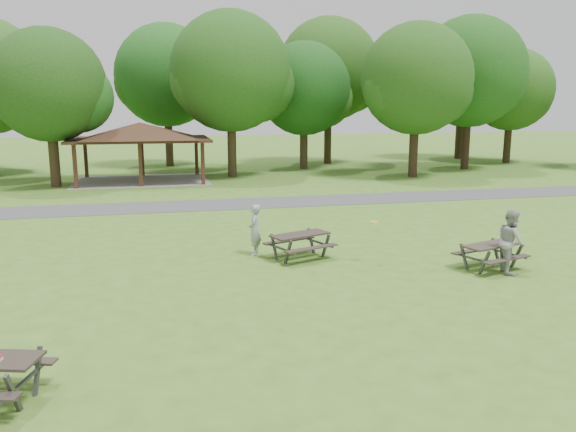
{
  "coord_description": "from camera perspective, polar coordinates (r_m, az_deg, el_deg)",
  "views": [
    {
      "loc": [
        -3.07,
        -13.3,
        4.81
      ],
      "look_at": [
        1.0,
        4.0,
        1.3
      ],
      "focal_mm": 35.0,
      "sensor_mm": 36.0,
      "label": 1
    }
  ],
  "objects": [
    {
      "name": "ground",
      "position": [
        14.47,
        -0.23,
        -8.24
      ],
      "size": [
        160.0,
        160.0,
        0.0
      ],
      "primitive_type": "plane",
      "color": "#457321",
      "rests_on": "ground"
    },
    {
      "name": "asphalt_path",
      "position": [
        27.89,
        -6.72,
        1.18
      ],
      "size": [
        120.0,
        3.2,
        0.02
      ],
      "primitive_type": "cube",
      "color": "#48474A",
      "rests_on": "ground"
    },
    {
      "name": "pavilion",
      "position": [
        37.35,
        -14.79,
        8.13
      ],
      "size": [
        8.6,
        7.01,
        3.76
      ],
      "color": "#3E2116",
      "rests_on": "ground"
    },
    {
      "name": "tree_row_d",
      "position": [
        36.32,
        -23.01,
        11.82
      ],
      "size": [
        6.93,
        6.6,
        9.27
      ],
      "color": "#2E2114",
      "rests_on": "ground"
    },
    {
      "name": "tree_row_e",
      "position": [
        38.73,
        -5.71,
        14.04
      ],
      "size": [
        8.4,
        8.0,
        11.02
      ],
      "color": "#302315",
      "rests_on": "ground"
    },
    {
      "name": "tree_row_f",
      "position": [
        43.3,
        1.75,
        12.53
      ],
      "size": [
        7.35,
        7.0,
        9.55
      ],
      "color": "#302315",
      "rests_on": "ground"
    },
    {
      "name": "tree_row_g",
      "position": [
        39.3,
        13.01,
        13.11
      ],
      "size": [
        7.77,
        7.4,
        10.25
      ],
      "color": "black",
      "rests_on": "ground"
    },
    {
      "name": "tree_row_h",
      "position": [
        45.27,
        18.09,
        13.44
      ],
      "size": [
        8.61,
        8.2,
        11.37
      ],
      "color": "black",
      "rests_on": "ground"
    },
    {
      "name": "tree_row_i",
      "position": [
        51.41,
        21.79,
        11.62
      ],
      "size": [
        7.14,
        6.8,
        9.52
      ],
      "color": "black",
      "rests_on": "ground"
    },
    {
      "name": "tree_deep_b",
      "position": [
        46.39,
        -12.11,
        13.5
      ],
      "size": [
        8.4,
        8.0,
        11.13
      ],
      "color": "#322016",
      "rests_on": "ground"
    },
    {
      "name": "tree_deep_c",
      "position": [
        47.56,
        4.26,
        14.32
      ],
      "size": [
        8.82,
        8.4,
        11.9
      ],
      "color": "black",
      "rests_on": "ground"
    },
    {
      "name": "tree_deep_d",
      "position": [
        54.18,
        17.34,
        13.02
      ],
      "size": [
        8.4,
        8.0,
        11.27
      ],
      "color": "black",
      "rests_on": "ground"
    },
    {
      "name": "picnic_table_middle",
      "position": [
        17.9,
        1.24,
        -2.41
      ],
      "size": [
        2.32,
        2.1,
        0.82
      ],
      "color": "#2D2420",
      "rests_on": "ground"
    },
    {
      "name": "picnic_table_far",
      "position": [
        17.8,
        19.91,
        -3.26
      ],
      "size": [
        2.16,
        1.92,
        0.78
      ],
      "color": "#322A24",
      "rests_on": "ground"
    },
    {
      "name": "frisbee_in_flight",
      "position": [
        17.41,
        8.73,
        -0.59
      ],
      "size": [
        0.26,
        0.26,
        0.02
      ],
      "color": "yellow",
      "rests_on": "ground"
    },
    {
      "name": "frisbee_thrower",
      "position": [
        18.29,
        -3.41,
        -1.41
      ],
      "size": [
        0.57,
        0.7,
        1.66
      ],
      "primitive_type": "imported",
      "rotation": [
        0.0,
        0.0,
        -1.89
      ],
      "color": "#9C9C9E",
      "rests_on": "ground"
    },
    {
      "name": "frisbee_catcher",
      "position": [
        17.54,
        21.71,
        -2.4
      ],
      "size": [
        0.92,
        1.06,
        1.87
      ],
      "primitive_type": "imported",
      "rotation": [
        0.0,
        0.0,
        1.3
      ],
      "color": "#A4A4A6",
      "rests_on": "ground"
    }
  ]
}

